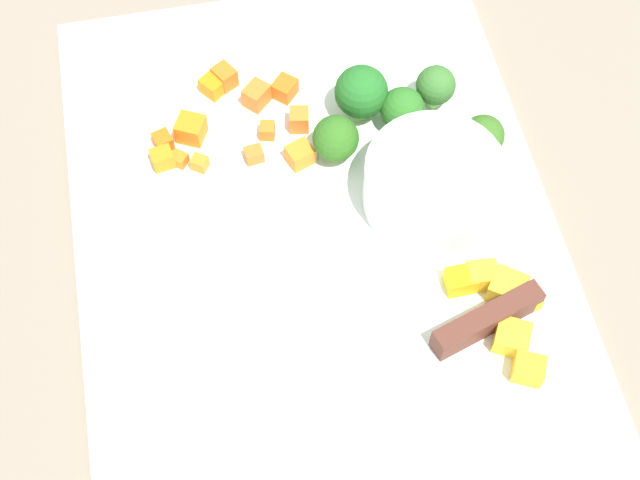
{
  "coord_description": "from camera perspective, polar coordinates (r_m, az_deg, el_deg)",
  "views": [
    {
      "loc": [
        -0.29,
        0.06,
        0.55
      ],
      "look_at": [
        0.0,
        0.0,
        0.02
      ],
      "focal_mm": 50.36,
      "sensor_mm": 36.0,
      "label": 1
    }
  ],
  "objects": [
    {
      "name": "carrot_dice_7",
      "position": [
        0.66,
        -9.94,
        6.2
      ],
      "size": [
        0.02,
        0.02,
        0.01
      ],
      "primitive_type": "cube",
      "rotation": [
        0.0,
        0.0,
        1.89
      ],
      "color": "orange",
      "rests_on": "cutting_board"
    },
    {
      "name": "carrot_dice_1",
      "position": [
        0.66,
        -1.33,
        7.64
      ],
      "size": [
        0.02,
        0.02,
        0.02
      ],
      "primitive_type": "cube",
      "rotation": [
        0.0,
        0.0,
        2.95
      ],
      "color": "orange",
      "rests_on": "cutting_board"
    },
    {
      "name": "prep_bowl",
      "position": [
        0.62,
        7.21,
        3.52
      ],
      "size": [
        0.1,
        0.1,
        0.04
      ],
      "primitive_type": "cylinder",
      "color": "white",
      "rests_on": "cutting_board"
    },
    {
      "name": "pepper_dice_1",
      "position": [
        0.6,
        10.24,
        -2.25
      ],
      "size": [
        0.02,
        0.02,
        0.02
      ],
      "primitive_type": "cube",
      "rotation": [
        0.0,
        0.0,
        1.49
      ],
      "color": "yellow",
      "rests_on": "cutting_board"
    },
    {
      "name": "broccoli_floret_2",
      "position": [
        0.63,
        1.01,
        6.45
      ],
      "size": [
        0.03,
        0.03,
        0.04
      ],
      "color": "#97BD67",
      "rests_on": "cutting_board"
    },
    {
      "name": "pepper_dice_4",
      "position": [
        0.58,
        13.11,
        -8.0
      ],
      "size": [
        0.02,
        0.02,
        0.02
      ],
      "primitive_type": "cube",
      "rotation": [
        0.0,
        0.0,
        1.12
      ],
      "color": "yellow",
      "rests_on": "cutting_board"
    },
    {
      "name": "carrot_dice_10",
      "position": [
        0.66,
        -8.21,
        7.0
      ],
      "size": [
        0.03,
        0.03,
        0.02
      ],
      "primitive_type": "cube",
      "rotation": [
        0.0,
        0.0,
        2.67
      ],
      "color": "orange",
      "rests_on": "cutting_board"
    },
    {
      "name": "cutting_board",
      "position": [
        0.62,
        0.0,
        -0.73
      ],
      "size": [
        0.48,
        0.33,
        0.01
      ],
      "primitive_type": "cube",
      "color": "white",
      "rests_on": "ground_plane"
    },
    {
      "name": "pepper_dice_2",
      "position": [
        0.6,
        8.95,
        -2.56
      ],
      "size": [
        0.02,
        0.02,
        0.02
      ],
      "primitive_type": "cube",
      "rotation": [
        0.0,
        0.0,
        1.58
      ],
      "color": "yellow",
      "rests_on": "cutting_board"
    },
    {
      "name": "carrot_dice_2",
      "position": [
        0.65,
        -9.99,
        5.12
      ],
      "size": [
        0.02,
        0.02,
        0.01
      ],
      "primitive_type": "cube",
      "rotation": [
        0.0,
        0.0,
        1.75
      ],
      "color": "orange",
      "rests_on": "cutting_board"
    },
    {
      "name": "broccoli_floret_3",
      "position": [
        0.67,
        7.36,
        9.68
      ],
      "size": [
        0.03,
        0.03,
        0.04
      ],
      "color": "#84C25E",
      "rests_on": "cutting_board"
    },
    {
      "name": "broccoli_floret_1",
      "position": [
        0.65,
        2.64,
        9.34
      ],
      "size": [
        0.04,
        0.04,
        0.05
      ],
      "color": "#92C05A",
      "rests_on": "cutting_board"
    },
    {
      "name": "broccoli_floret_0",
      "position": [
        0.65,
        5.26,
        8.24
      ],
      "size": [
        0.03,
        0.03,
        0.04
      ],
      "color": "#81B657",
      "rests_on": "cutting_board"
    },
    {
      "name": "carrot_dice_11",
      "position": [
        0.65,
        -8.94,
        5.1
      ],
      "size": [
        0.01,
        0.01,
        0.01
      ],
      "primitive_type": "cube",
      "rotation": [
        0.0,
        0.0,
        0.9
      ],
      "color": "orange",
      "rests_on": "cutting_board"
    },
    {
      "name": "ground_plane",
      "position": [
        0.62,
        0.0,
        -0.99
      ],
      "size": [
        4.0,
        4.0,
        0.0
      ],
      "primitive_type": "plane",
      "color": "gray"
    },
    {
      "name": "broccoli_floret_4",
      "position": [
        0.65,
        10.33,
        6.52
      ],
      "size": [
        0.03,
        0.03,
        0.03
      ],
      "color": "#87BF57",
      "rests_on": "cutting_board"
    },
    {
      "name": "carrot_dice_0",
      "position": [
        0.65,
        -4.22,
        5.44
      ],
      "size": [
        0.01,
        0.01,
        0.01
      ],
      "primitive_type": "cube",
      "rotation": [
        0.0,
        0.0,
        0.13
      ],
      "color": "orange",
      "rests_on": "cutting_board"
    },
    {
      "name": "chef_knife",
      "position": [
        0.57,
        5.96,
        -7.6
      ],
      "size": [
        0.11,
        0.3,
        0.02
      ],
      "rotation": [
        0.0,
        0.0,
        1.87
      ],
      "color": "silver",
      "rests_on": "cutting_board"
    },
    {
      "name": "carrot_dice_6",
      "position": [
        0.69,
        -6.08,
        10.27
      ],
      "size": [
        0.02,
        0.02,
        0.02
      ],
      "primitive_type": "cube",
      "rotation": [
        0.0,
        0.0,
        0.54
      ],
      "color": "orange",
      "rests_on": "cutting_board"
    },
    {
      "name": "pepper_dice_3",
      "position": [
        0.6,
        11.82,
        -3.02
      ],
      "size": [
        0.03,
        0.03,
        0.02
      ],
      "primitive_type": "cube",
      "rotation": [
        0.0,
        0.0,
        0.94
      ],
      "color": "yellow",
      "rests_on": "cutting_board"
    },
    {
      "name": "carrot_dice_12",
      "position": [
        0.66,
        -3.37,
        6.96
      ],
      "size": [
        0.01,
        0.01,
        0.01
      ],
      "primitive_type": "cube",
      "rotation": [
        0.0,
        0.0,
        2.91
      ],
      "color": "orange",
      "rests_on": "cutting_board"
    },
    {
      "name": "carrot_dice_3",
      "position": [
        0.67,
        -4.06,
        9.14
      ],
      "size": [
        0.02,
        0.02,
        0.02
      ],
      "primitive_type": "cube",
      "rotation": [
        0.0,
        0.0,
        0.77
      ],
      "color": "orange",
      "rests_on": "cutting_board"
    },
    {
      "name": "pepper_dice_0",
      "position": [
        0.6,
        13.17,
        -3.76
      ],
      "size": [
        0.02,
        0.02,
        0.01
      ],
      "primitive_type": "cube",
      "rotation": [
        0.0,
        0.0,
        1.75
      ],
      "color": "yellow",
      "rests_on": "cutting_board"
    },
    {
      "name": "carrot_dice_9",
      "position": [
        0.65,
        -7.66,
        4.87
      ],
      "size": [
        0.01,
        0.01,
        0.01
      ],
      "primitive_type": "cube",
      "rotation": [
        0.0,
        0.0,
        2.55
      ],
      "color": "orange",
      "rests_on": "cutting_board"
    },
    {
      "name": "pepper_dice_5",
      "position": [
        0.59,
        12.1,
        -6.09
      ],
      "size": [
        0.03,
        0.03,
        0.02
      ],
      "primitive_type": "cube",
      "rotation": [
        0.0,
        0.0,
        2.65
      ],
      "color": "yellow",
      "rests_on": "cutting_board"
    },
    {
      "name": "carrot_dice_8",
      "position": [
        0.68,
        -6.85,
        9.68
      ],
      "size": [
        0.02,
        0.02,
        0.01
      ],
      "primitive_type": "cube",
      "rotation": [
        0.0,
        0.0,
        2.23
      ],
      "color": "orange",
      "rests_on": "cutting_board"
    },
    {
      "name": "carrot_dice_5",
      "position": [
        0.64,
        -1.46,
        5.41
      ],
      "size": [
        0.02,
        0.02,
        0.01
      ],
      "primitive_type": "cube",
      "rotation": [
        0.0,
        0.0,
        0.36
      ],
      "color": "orange",
      "rests_on": "cutting_board"
    },
    {
      "name": "carrot_dice_4",
      "position": [
        0.68,
        -2.65,
        9.53
      ],
      "size": [
        0.02,
        0.02,
        0.01
      ],
      "primitive_type": "cube",
      "rotation": [
        0.0,
        0.0,
        2.4
      ],
      "color": "orange",
      "rests_on": "cutting_board"
    }
  ]
}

